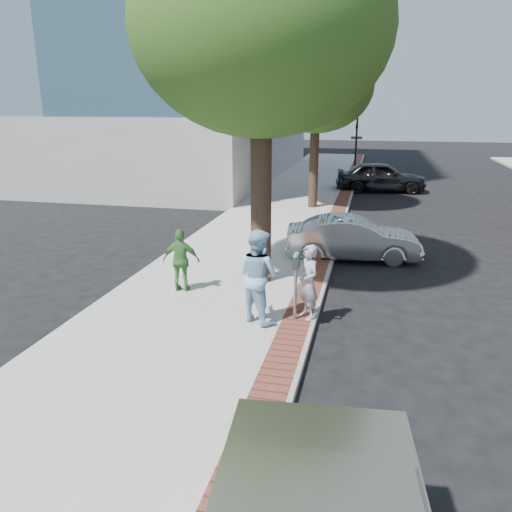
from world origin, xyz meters
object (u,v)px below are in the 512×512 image
(person_officer, at_px, (258,276))
(sedan_silver, at_px, (353,239))
(parking_meter, at_px, (296,272))
(person_green, at_px, (181,260))
(bg_car, at_px, (381,177))
(person_gray, at_px, (308,282))

(person_officer, bearing_deg, sedan_silver, -76.40)
(parking_meter, bearing_deg, person_green, 159.79)
(parking_meter, height_order, sedan_silver, parking_meter)
(person_green, bearing_deg, bg_car, -112.33)
(person_gray, relative_size, person_officer, 0.82)
(person_gray, bearing_deg, sedan_silver, 135.93)
(person_green, distance_m, sedan_silver, 5.65)
(person_green, xyz_separation_m, bg_car, (4.77, 17.16, -0.11))
(person_green, relative_size, bg_car, 0.32)
(parking_meter, relative_size, person_green, 0.96)
(parking_meter, distance_m, person_officer, 0.78)
(person_gray, xyz_separation_m, bg_car, (1.57, 18.10, -0.14))
(parking_meter, bearing_deg, sedan_silver, 79.54)
(sedan_silver, distance_m, bg_car, 13.13)
(person_gray, distance_m, person_officer, 1.08)
(bg_car, bearing_deg, person_officer, 165.83)
(parking_meter, height_order, bg_car, bg_car)
(person_green, bearing_deg, person_gray, 156.86)
(parking_meter, bearing_deg, bg_car, 84.33)
(person_officer, bearing_deg, parking_meter, -133.12)
(parking_meter, xyz_separation_m, person_gray, (0.25, 0.15, -0.25))
(person_officer, distance_m, person_green, 2.57)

